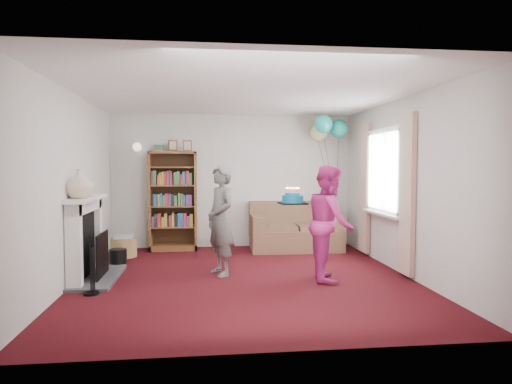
{
  "coord_description": "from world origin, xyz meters",
  "views": [
    {
      "loc": [
        -0.56,
        -6.13,
        1.54
      ],
      "look_at": [
        0.22,
        0.6,
        1.15
      ],
      "focal_mm": 32.0,
      "sensor_mm": 36.0,
      "label": 1
    }
  ],
  "objects": [
    {
      "name": "birthday_cake",
      "position": [
        0.63,
        -0.13,
        1.09
      ],
      "size": [
        0.34,
        0.34,
        0.22
      ],
      "rotation": [
        0.0,
        0.0,
        0.09
      ],
      "color": "black",
      "rests_on": "ground"
    },
    {
      "name": "person_magenta",
      "position": [
        1.13,
        -0.18,
        0.78
      ],
      "size": [
        0.69,
        0.83,
        1.55
      ],
      "primitive_type": "imported",
      "rotation": [
        0.0,
        0.0,
        1.42
      ],
      "color": "#BF2678",
      "rests_on": "ground"
    },
    {
      "name": "bookcase",
      "position": [
        -1.11,
        2.3,
        0.88
      ],
      "size": [
        0.85,
        0.42,
        2.0
      ],
      "color": "#472B14",
      "rests_on": "ground"
    },
    {
      "name": "wall_back",
      "position": [
        0.0,
        2.51,
        1.25
      ],
      "size": [
        4.5,
        0.02,
        2.5
      ],
      "primitive_type": "cube",
      "color": "silver",
      "rests_on": "ground"
    },
    {
      "name": "balloons",
      "position": [
        1.69,
        2.03,
        2.22
      ],
      "size": [
        0.66,
        0.71,
        1.79
      ],
      "color": "#3F3F3F",
      "rests_on": "ground"
    },
    {
      "name": "ground",
      "position": [
        0.0,
        0.0,
        0.0
      ],
      "size": [
        5.0,
        5.0,
        0.0
      ],
      "primitive_type": "plane",
      "color": "black",
      "rests_on": "ground"
    },
    {
      "name": "wall_right",
      "position": [
        2.26,
        0.0,
        1.25
      ],
      "size": [
        0.02,
        5.0,
        2.5
      ],
      "primitive_type": "cube",
      "color": "silver",
      "rests_on": "ground"
    },
    {
      "name": "fireplace",
      "position": [
        -2.09,
        0.19,
        0.51
      ],
      "size": [
        0.55,
        1.8,
        1.12
      ],
      "color": "#3F3F42",
      "rests_on": "ground"
    },
    {
      "name": "wall_left",
      "position": [
        -2.26,
        0.0,
        1.25
      ],
      "size": [
        0.02,
        5.0,
        2.5
      ],
      "primitive_type": "cube",
      "color": "silver",
      "rests_on": "ground"
    },
    {
      "name": "person_striped",
      "position": [
        -0.32,
        0.25,
        0.77
      ],
      "size": [
        0.56,
        0.66,
        1.54
      ],
      "primitive_type": "imported",
      "rotation": [
        0.0,
        0.0,
        -1.16
      ],
      "color": "black",
      "rests_on": "ground"
    },
    {
      "name": "ceiling",
      "position": [
        0.0,
        0.0,
        2.5
      ],
      "size": [
        4.5,
        5.0,
        0.01
      ],
      "primitive_type": "cube",
      "color": "white",
      "rests_on": "wall_back"
    },
    {
      "name": "sofa",
      "position": [
        1.11,
        2.07,
        0.33
      ],
      "size": [
        1.64,
        0.87,
        0.87
      ],
      "rotation": [
        0.0,
        0.0,
        -0.03
      ],
      "color": "brown",
      "rests_on": "ground"
    },
    {
      "name": "wicker_basket",
      "position": [
        -1.9,
        1.7,
        0.17
      ],
      "size": [
        0.43,
        0.43,
        0.38
      ],
      "rotation": [
        0.0,
        0.0,
        0.1
      ],
      "color": "olive",
      "rests_on": "ground"
    },
    {
      "name": "wall_sconce",
      "position": [
        -1.75,
        2.36,
        1.88
      ],
      "size": [
        0.16,
        0.23,
        0.16
      ],
      "color": "gold",
      "rests_on": "ground"
    },
    {
      "name": "mantel_vase",
      "position": [
        -2.12,
        -0.15,
        1.31
      ],
      "size": [
        0.38,
        0.38,
        0.37
      ],
      "primitive_type": "imported",
      "rotation": [
        0.0,
        0.0,
        -0.06
      ],
      "color": "beige",
      "rests_on": "fireplace"
    },
    {
      "name": "window_bay",
      "position": [
        2.21,
        0.6,
        1.2
      ],
      "size": [
        0.14,
        2.02,
        2.2
      ],
      "color": "white",
      "rests_on": "ground"
    }
  ]
}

